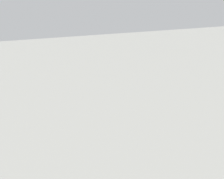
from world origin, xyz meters
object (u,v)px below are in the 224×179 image
object	(u,v)px
sign_post	(72,112)
pedestrian	(77,110)
fire_hydrant	(92,114)
moving_hatchback	(131,72)
parked_sedan	(209,69)

from	to	relation	value
sign_post	pedestrian	bearing A→B (deg)	-112.88
pedestrian	sign_post	world-z (taller)	sign_post
fire_hydrant	sign_post	world-z (taller)	sign_post
fire_hydrant	moving_hatchback	bearing A→B (deg)	-143.53
moving_hatchback	parked_sedan	size ratio (longest dim) A/B	0.90
parked_sedan	moving_hatchback	bearing A→B (deg)	-18.53
moving_hatchback	fire_hydrant	world-z (taller)	moving_hatchback
fire_hydrant	pedestrian	world-z (taller)	pedestrian
moving_hatchback	sign_post	world-z (taller)	sign_post
parked_sedan	fire_hydrant	world-z (taller)	parked_sedan
parked_sedan	fire_hydrant	size ratio (longest dim) A/B	5.57
moving_hatchback	pedestrian	xyz separation A→B (m)	(5.60, 3.23, -0.34)
fire_hydrant	pedestrian	distance (m)	0.86
parked_sedan	sign_post	bearing A→B (deg)	10.71
pedestrian	sign_post	size ratio (longest dim) A/B	0.51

